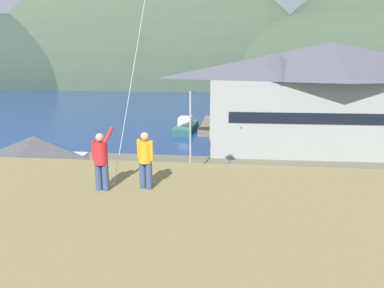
{
  "coord_description": "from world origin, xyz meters",
  "views": [
    {
      "loc": [
        2.49,
        -18.22,
        10.28
      ],
      "look_at": [
        -0.7,
        9.0,
        3.52
      ],
      "focal_mm": 33.02,
      "sensor_mm": 36.0,
      "label": 1
    }
  ],
  "objects_px": {
    "wharf_dock": "(213,125)",
    "moored_boat_outer_mooring": "(235,121)",
    "parking_light_pole": "(190,129)",
    "parked_car_mid_row_center": "(173,221)",
    "storage_shed_near_lot": "(37,170)",
    "person_companion": "(145,159)",
    "parked_car_lone_by_shed": "(308,187)",
    "storage_shed_waterside": "(238,130)",
    "parked_car_corner_spot": "(135,181)",
    "moored_boat_wharfside": "(186,126)",
    "harbor_lodge": "(328,95)",
    "person_kite_flyer": "(101,159)",
    "parked_car_front_row_red": "(70,221)",
    "parked_car_front_row_silver": "(314,226)",
    "parked_car_mid_row_near": "(220,181)"
  },
  "relations": [
    {
      "from": "parked_car_front_row_red",
      "to": "person_kite_flyer",
      "type": "xyz_separation_m",
      "value": [
        5.4,
        -8.26,
        6.29
      ]
    },
    {
      "from": "person_companion",
      "to": "parked_car_lone_by_shed",
      "type": "bearing_deg",
      "value": 61.76
    },
    {
      "from": "wharf_dock",
      "to": "parked_car_front_row_red",
      "type": "distance_m",
      "value": 34.91
    },
    {
      "from": "parking_light_pole",
      "to": "parked_car_mid_row_near",
      "type": "bearing_deg",
      "value": -50.49
    },
    {
      "from": "harbor_lodge",
      "to": "moored_boat_outer_mooring",
      "type": "xyz_separation_m",
      "value": [
        -9.84,
        14.02,
        -5.55
      ]
    },
    {
      "from": "parked_car_front_row_red",
      "to": "parked_car_mid_row_center",
      "type": "distance_m",
      "value": 5.95
    },
    {
      "from": "parked_car_front_row_red",
      "to": "person_companion",
      "type": "distance_m",
      "value": 12.14
    },
    {
      "from": "storage_shed_waterside",
      "to": "person_kite_flyer",
      "type": "bearing_deg",
      "value": -98.71
    },
    {
      "from": "parked_car_front_row_silver",
      "to": "parked_car_corner_spot",
      "type": "xyz_separation_m",
      "value": [
        -12.04,
        6.1,
        0.0
      ]
    },
    {
      "from": "wharf_dock",
      "to": "parking_light_pole",
      "type": "bearing_deg",
      "value": -91.25
    },
    {
      "from": "parking_light_pole",
      "to": "person_companion",
      "type": "height_order",
      "value": "person_companion"
    },
    {
      "from": "moored_boat_outer_mooring",
      "to": "parked_car_mid_row_center",
      "type": "xyz_separation_m",
      "value": [
        -3.66,
        -35.63,
        0.34
      ]
    },
    {
      "from": "wharf_dock",
      "to": "moored_boat_outer_mooring",
      "type": "bearing_deg",
      "value": 29.14
    },
    {
      "from": "storage_shed_near_lot",
      "to": "moored_boat_outer_mooring",
      "type": "xyz_separation_m",
      "value": [
        13.79,
        32.13,
        -1.92
      ]
    },
    {
      "from": "storage_shed_waterside",
      "to": "parked_car_mid_row_center",
      "type": "distance_m",
      "value": 20.48
    },
    {
      "from": "wharf_dock",
      "to": "parked_car_mid_row_near",
      "type": "height_order",
      "value": "parked_car_mid_row_near"
    },
    {
      "from": "moored_boat_wharfside",
      "to": "parked_car_corner_spot",
      "type": "relative_size",
      "value": 1.84
    },
    {
      "from": "parked_car_front_row_silver",
      "to": "parked_car_lone_by_shed",
      "type": "relative_size",
      "value": 1.02
    },
    {
      "from": "parked_car_mid_row_center",
      "to": "person_kite_flyer",
      "type": "relative_size",
      "value": 2.27
    },
    {
      "from": "parking_light_pole",
      "to": "person_kite_flyer",
      "type": "relative_size",
      "value": 4.03
    },
    {
      "from": "parked_car_corner_spot",
      "to": "parked_car_front_row_red",
      "type": "height_order",
      "value": "same"
    },
    {
      "from": "wharf_dock",
      "to": "parked_car_corner_spot",
      "type": "relative_size",
      "value": 3.18
    },
    {
      "from": "moored_boat_wharfside",
      "to": "moored_boat_outer_mooring",
      "type": "relative_size",
      "value": 1.19
    },
    {
      "from": "storage_shed_near_lot",
      "to": "parked_car_lone_by_shed",
      "type": "bearing_deg",
      "value": 9.25
    },
    {
      "from": "storage_shed_near_lot",
      "to": "person_companion",
      "type": "height_order",
      "value": "person_companion"
    },
    {
      "from": "parked_car_front_row_red",
      "to": "storage_shed_near_lot",
      "type": "bearing_deg",
      "value": 135.75
    },
    {
      "from": "storage_shed_near_lot",
      "to": "parked_car_lone_by_shed",
      "type": "distance_m",
      "value": 19.33
    },
    {
      "from": "storage_shed_near_lot",
      "to": "parked_car_corner_spot",
      "type": "distance_m",
      "value": 6.98
    },
    {
      "from": "parked_car_corner_spot",
      "to": "moored_boat_wharfside",
      "type": "bearing_deg",
      "value": 88.26
    },
    {
      "from": "wharf_dock",
      "to": "parked_car_mid_row_near",
      "type": "bearing_deg",
      "value": -85.35
    },
    {
      "from": "parked_car_front_row_red",
      "to": "parked_car_lone_by_shed",
      "type": "bearing_deg",
      "value": 25.92
    },
    {
      "from": "parking_light_pole",
      "to": "person_kite_flyer",
      "type": "height_order",
      "value": "person_kite_flyer"
    },
    {
      "from": "parked_car_front_row_red",
      "to": "person_companion",
      "type": "height_order",
      "value": "person_companion"
    },
    {
      "from": "moored_boat_outer_mooring",
      "to": "parked_car_lone_by_shed",
      "type": "relative_size",
      "value": 1.54
    },
    {
      "from": "parked_car_mid_row_near",
      "to": "person_kite_flyer",
      "type": "relative_size",
      "value": 2.34
    },
    {
      "from": "storage_shed_near_lot",
      "to": "wharf_dock",
      "type": "xyz_separation_m",
      "value": [
        10.43,
        30.25,
        -2.29
      ]
    },
    {
      "from": "moored_boat_wharfside",
      "to": "parked_car_lone_by_shed",
      "type": "xyz_separation_m",
      "value": [
        12.17,
        -23.71,
        0.34
      ]
    },
    {
      "from": "parked_car_front_row_silver",
      "to": "storage_shed_waterside",
      "type": "bearing_deg",
      "value": 101.84
    },
    {
      "from": "harbor_lodge",
      "to": "parked_car_front_row_red",
      "type": "bearing_deg",
      "value": -131.18
    },
    {
      "from": "moored_boat_wharfside",
      "to": "harbor_lodge",
      "type": "bearing_deg",
      "value": -27.4
    },
    {
      "from": "moored_boat_wharfside",
      "to": "person_companion",
      "type": "xyz_separation_m",
      "value": [
        4.02,
        -38.89,
        6.62
      ]
    },
    {
      "from": "parked_car_lone_by_shed",
      "to": "person_kite_flyer",
      "type": "relative_size",
      "value": 2.29
    },
    {
      "from": "parked_car_front_row_silver",
      "to": "parked_car_lone_by_shed",
      "type": "xyz_separation_m",
      "value": [
        0.86,
        6.22,
        0.0
      ]
    },
    {
      "from": "wharf_dock",
      "to": "parked_car_front_row_red",
      "type": "xyz_separation_m",
      "value": [
        -6.22,
        -34.35,
        0.71
      ]
    },
    {
      "from": "parked_car_corner_spot",
      "to": "parked_car_mid_row_center",
      "type": "xyz_separation_m",
      "value": [
        4.01,
        -6.48,
        0.0
      ]
    },
    {
      "from": "storage_shed_near_lot",
      "to": "parked_car_front_row_red",
      "type": "xyz_separation_m",
      "value": [
        4.21,
        -4.1,
        -1.57
      ]
    },
    {
      "from": "storage_shed_near_lot",
      "to": "parked_car_front_row_silver",
      "type": "relative_size",
      "value": 1.42
    },
    {
      "from": "storage_shed_waterside",
      "to": "parked_car_lone_by_shed",
      "type": "height_order",
      "value": "storage_shed_waterside"
    },
    {
      "from": "parked_car_corner_spot",
      "to": "parking_light_pole",
      "type": "distance_m",
      "value": 6.35
    },
    {
      "from": "parked_car_front_row_red",
      "to": "person_companion",
      "type": "relative_size",
      "value": 2.44
    }
  ]
}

